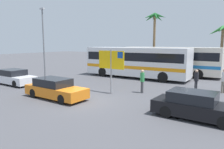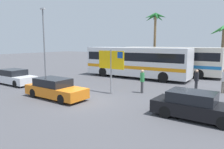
{
  "view_description": "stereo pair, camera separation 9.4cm",
  "coord_description": "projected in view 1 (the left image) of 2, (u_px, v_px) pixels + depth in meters",
  "views": [
    {
      "loc": [
        8.66,
        -10.32,
        3.65
      ],
      "look_at": [
        0.1,
        3.2,
        1.3
      ],
      "focal_mm": 34.43,
      "sensor_mm": 36.0,
      "label": 1
    },
    {
      "loc": [
        8.74,
        -10.27,
        3.65
      ],
      "look_at": [
        0.1,
        3.2,
        1.3
      ],
      "focal_mm": 34.43,
      "sensor_mm": 36.0,
      "label": 2
    }
  ],
  "objects": [
    {
      "name": "ground",
      "position": [
        84.0,
        101.0,
        13.74
      ],
      "size": [
        120.0,
        120.0,
        0.0
      ],
      "primitive_type": "plane",
      "color": "#4C4C51"
    },
    {
      "name": "bus_front_coach",
      "position": [
        136.0,
        61.0,
        22.64
      ],
      "size": [
        11.04,
        2.71,
        3.17
      ],
      "color": "white",
      "rests_on": "ground"
    },
    {
      "name": "bus_rear_coach",
      "position": [
        170.0,
        59.0,
        24.61
      ],
      "size": [
        11.04,
        2.71,
        3.17
      ],
      "color": "silver",
      "rests_on": "ground"
    },
    {
      "name": "ferry_sign",
      "position": [
        112.0,
        62.0,
        15.46
      ],
      "size": [
        2.2,
        0.19,
        3.2
      ],
      "rotation": [
        0.0,
        0.0,
        -0.06
      ],
      "color": "gray",
      "rests_on": "ground"
    },
    {
      "name": "car_white",
      "position": [
        14.0,
        77.0,
        19.1
      ],
      "size": [
        4.29,
        1.88,
        1.32
      ],
      "rotation": [
        0.0,
        0.0,
        -0.03
      ],
      "color": "silver",
      "rests_on": "ground"
    },
    {
      "name": "car_black",
      "position": [
        196.0,
        106.0,
        10.42
      ],
      "size": [
        4.26,
        1.85,
        1.32
      ],
      "rotation": [
        0.0,
        0.0,
        -0.04
      ],
      "color": "black",
      "rests_on": "ground"
    },
    {
      "name": "car_orange",
      "position": [
        55.0,
        89.0,
        14.28
      ],
      "size": [
        4.59,
        1.89,
        1.32
      ],
      "rotation": [
        0.0,
        0.0,
        -0.05
      ],
      "color": "orange",
      "rests_on": "ground"
    },
    {
      "name": "pedestrian_near_sign",
      "position": [
        142.0,
        79.0,
        15.74
      ],
      "size": [
        0.32,
        0.32,
        1.72
      ],
      "rotation": [
        0.0,
        0.0,
        0.82
      ],
      "color": "#4C4C51",
      "rests_on": "ground"
    },
    {
      "name": "pedestrian_by_bus",
      "position": [
        196.0,
        79.0,
        16.17
      ],
      "size": [
        0.32,
        0.32,
        1.68
      ],
      "rotation": [
        0.0,
        0.0,
        5.99
      ],
      "color": "#2D2D33",
      "rests_on": "ground"
    },
    {
      "name": "pedestrian_crossing_lot",
      "position": [
        224.0,
        79.0,
        15.67
      ],
      "size": [
        0.32,
        0.32,
        1.8
      ],
      "rotation": [
        0.0,
        0.0,
        2.27
      ],
      "color": "#706656",
      "rests_on": "ground"
    },
    {
      "name": "lamp_post_left_side",
      "position": [
        43.0,
        40.0,
        22.25
      ],
      "size": [
        0.56,
        0.2,
        7.19
      ],
      "color": "slate",
      "rests_on": "ground"
    },
    {
      "name": "palm_tree_seaside",
      "position": [
        222.0,
        34.0,
        25.72
      ],
      "size": [
        3.34,
        3.42,
        5.73
      ],
      "color": "brown",
      "rests_on": "ground"
    },
    {
      "name": "palm_tree_inland",
      "position": [
        155.0,
        24.0,
        28.63
      ],
      "size": [
        3.28,
        3.06,
        7.62
      ],
      "color": "brown",
      "rests_on": "ground"
    }
  ]
}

